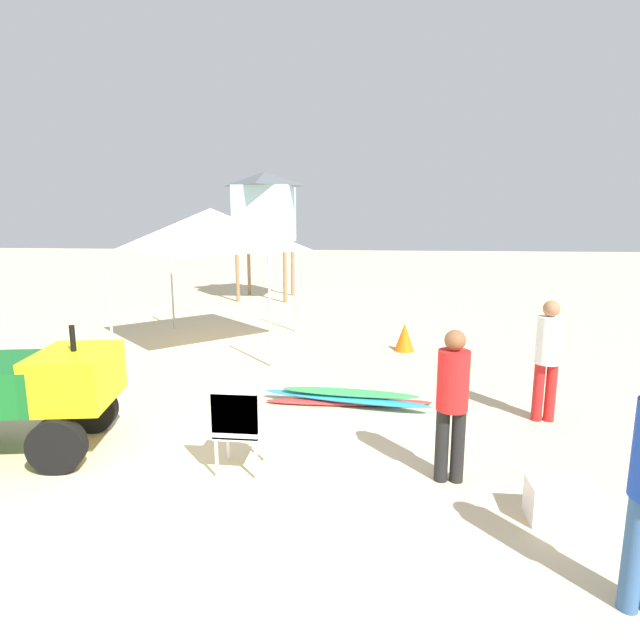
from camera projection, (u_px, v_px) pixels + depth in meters
The scene contains 10 objects.
ground at pixel (224, 497), 5.12m from camera, with size 80.00×80.00×0.00m, color beige.
utility_cart at pixel (4, 388), 5.95m from camera, with size 2.72×1.70×1.50m.
stacked_plastic_chairs at pixel (238, 420), 5.49m from camera, with size 0.48×0.48×1.02m.
surfboard_pile at pixel (348, 398), 7.60m from camera, with size 2.52×0.75×0.24m.
lifeguard_near_center at pixel (548, 353), 6.88m from camera, with size 0.32×0.32×1.64m.
lifeguard_near_right at pixel (452, 397), 5.27m from camera, with size 0.32×0.32×1.61m.
popup_canopy at pixel (211, 229), 10.82m from camera, with size 3.09×3.09×2.89m.
lifeguard_tower at pixel (265, 207), 17.19m from camera, with size 1.98×1.98×4.16m.
traffic_cone_near at pixel (404, 337), 10.70m from camera, with size 0.41×0.41×0.58m, color orange.
cooler_box at pixel (560, 502), 4.69m from camera, with size 0.56×0.35×0.36m, color white.
Camera 1 is at (1.43, -4.57, 2.69)m, focal length 29.34 mm.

